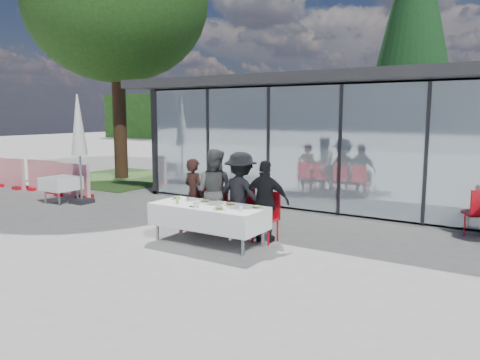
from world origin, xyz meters
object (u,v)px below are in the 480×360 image
object	(u,v)px
diner_b	(214,192)
market_umbrella	(79,132)
folded_eyeglasses	(193,207)
spare_table_left	(61,184)
plate_c	(230,204)
plate_d	(257,207)
plate_extra	(219,208)
deciduous_tree	(116,3)
plate_a	(177,198)
diner_a	(194,194)
diner_chair_c	(243,211)
conifer_tree	(414,23)
plate_b	(206,201)
diner_chair_b	(216,207)
juice_bottle	(177,200)
diner_c	(241,195)
spare_chair_b	(479,211)
diner_chair_d	(267,214)
dining_table	(208,216)
diner_d	(266,202)
diner_chair_a	(196,205)

from	to	relation	value
diner_b	market_umbrella	distance (m)	5.19
folded_eyeglasses	spare_table_left	world-z (taller)	folded_eyeglasses
plate_c	plate_d	world-z (taller)	same
plate_extra	deciduous_tree	distance (m)	11.91
plate_a	diner_a	bearing A→B (deg)	85.95
diner_chair_c	conifer_tree	distance (m)	12.98
plate_b	deciduous_tree	xyz separation A→B (m)	(-8.07, 5.36, 5.71)
spare_table_left	deciduous_tree	world-z (taller)	deciduous_tree
diner_chair_b	spare_table_left	xyz separation A→B (m)	(-5.52, 0.30, 0.02)
juice_bottle	plate_b	bearing A→B (deg)	41.70
diner_c	juice_bottle	size ratio (longest dim) A/B	12.21
folded_eyeglasses	spare_chair_b	xyz separation A→B (m)	(4.43, 3.67, -0.22)
diner_chair_c	plate_a	bearing A→B (deg)	-153.61
plate_extra	diner_chair_d	bearing A→B (deg)	66.86
dining_table	plate_d	xyz separation A→B (m)	(0.96, 0.19, 0.24)
diner_c	juice_bottle	distance (m)	1.25
diner_chair_c	plate_c	bearing A→B (deg)	-82.82
diner_chair_c	diner_b	bearing A→B (deg)	-173.42
plate_d	diner_chair_b	bearing A→B (deg)	156.90
deciduous_tree	diner_a	bearing A→B (deg)	-33.31
folded_eyeglasses	deciduous_tree	world-z (taller)	deciduous_tree
diner_chair_d	diner_b	bearing A→B (deg)	-176.48
dining_table	diner_chair_b	distance (m)	0.83
plate_b	deciduous_tree	distance (m)	11.24
diner_c	diner_chair_b	bearing A→B (deg)	-2.63
diner_c	diner_a	bearing A→B (deg)	3.95
conifer_tree	diner_chair_d	bearing A→B (deg)	-89.35
plate_d	spare_chair_b	xyz separation A→B (m)	(3.35, 3.14, -0.24)
diner_d	spare_chair_b	xyz separation A→B (m)	(3.44, 2.66, -0.26)
diner_d	diner_chair_d	xyz separation A→B (m)	(-0.00, 0.08, -0.26)
diner_b	diner_chair_d	distance (m)	1.27
diner_chair_d	folded_eyeglasses	xyz separation A→B (m)	(-0.99, -1.08, 0.22)
plate_c	diner_chair_a	bearing A→B (deg)	155.73
diner_chair_b	plate_a	xyz separation A→B (m)	(-0.56, -0.60, 0.24)
deciduous_tree	diner_chair_a	bearing A→B (deg)	-32.90
dining_table	spare_chair_b	size ratio (longest dim) A/B	2.32
diner_c	diner_chair_d	world-z (taller)	diner_c
plate_a	folded_eyeglasses	bearing A→B (deg)	-30.95
plate_a	market_umbrella	distance (m)	4.78
diner_c	deciduous_tree	world-z (taller)	deciduous_tree
dining_table	diner_d	size ratio (longest dim) A/B	1.42
plate_a	plate_d	size ratio (longest dim) A/B	1.00
diner_chair_c	plate_a	world-z (taller)	diner_chair_c
diner_chair_b	diner_chair_d	size ratio (longest dim) A/B	1.00
diner_chair_c	juice_bottle	size ratio (longest dim) A/B	6.87
plate_a	spare_table_left	size ratio (longest dim) A/B	0.28
diner_c	diner_d	size ratio (longest dim) A/B	1.09
diner_chair_a	plate_d	size ratio (longest dim) A/B	3.99
diner_chair_a	diner_chair_c	world-z (taller)	same
diner_a	market_umbrella	xyz separation A→B (m)	(-4.51, 0.67, 1.20)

